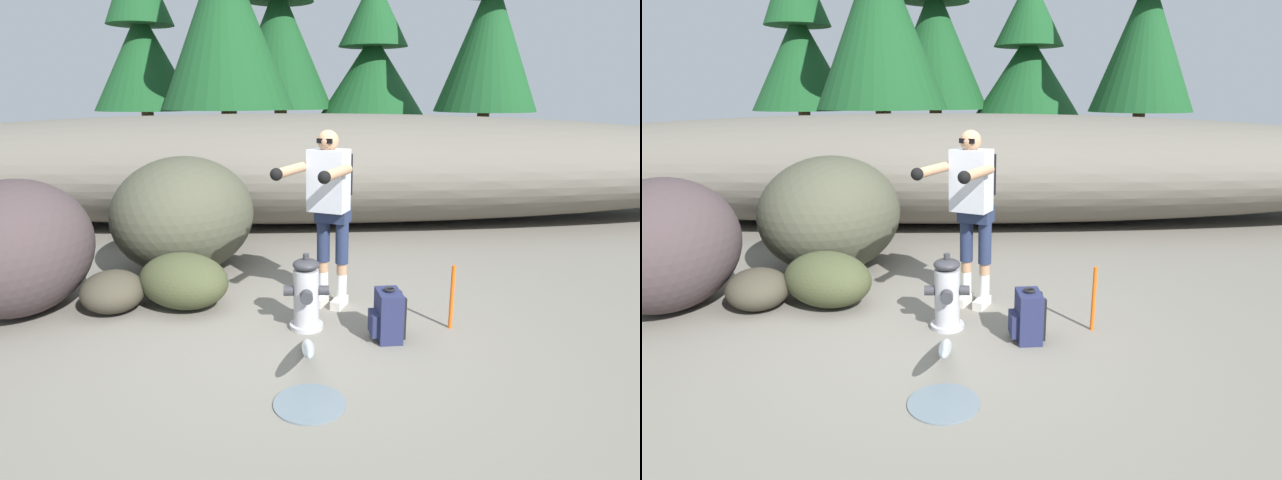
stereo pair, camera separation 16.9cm
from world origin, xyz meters
TOP-DOWN VIEW (x-y plane):
  - ground_plane at (0.00, 0.00)m, footprint 56.00×56.00m
  - dirt_embankment at (0.00, 4.38)m, footprint 17.63×3.20m
  - fire_hydrant at (0.07, 0.01)m, footprint 0.41×0.36m
  - hydrant_water_jet at (0.07, -0.81)m, footprint 0.51×1.37m
  - utility_worker at (0.30, 0.51)m, footprint 0.77×1.04m
  - spare_backpack at (0.77, -0.25)m, footprint 0.30×0.31m
  - boulder_large at (-1.35, 1.76)m, footprint 2.00×2.20m
  - boulder_mid at (-2.69, 0.51)m, footprint 1.56×1.79m
  - boulder_small at (-1.15, 0.59)m, footprint 1.23×1.17m
  - boulder_outlier at (-1.82, 0.50)m, footprint 0.83×0.86m
  - pine_tree_far_left at (-4.13, 10.83)m, footprint 2.72×2.72m
  - pine_tree_center at (-0.45, 10.61)m, footprint 2.86×2.86m
  - pine_tree_right at (2.03, 10.39)m, footprint 2.84×2.84m
  - pine_tree_far_right at (4.24, 7.80)m, footprint 2.27×2.27m
  - survey_stake at (1.39, -0.05)m, footprint 0.04×0.04m

SIDE VIEW (x-z plane):
  - ground_plane at x=0.00m, z-range -0.04..0.00m
  - hydrant_water_jet at x=0.07m, z-range -0.13..0.38m
  - boulder_outlier at x=-1.82m, z-range 0.00..0.40m
  - spare_backpack at x=0.77m, z-range -0.02..0.45m
  - boulder_small at x=-1.15m, z-range 0.00..0.54m
  - survey_stake at x=1.39m, z-range 0.00..0.60m
  - fire_hydrant at x=0.07m, z-range -0.03..0.68m
  - boulder_mid at x=-2.69m, z-range 0.00..1.31m
  - boulder_large at x=-1.35m, z-range 0.00..1.37m
  - dirt_embankment at x=0.00m, z-range 0.00..1.77m
  - utility_worker at x=0.30m, z-range 0.24..1.99m
  - pine_tree_right at x=2.03m, z-range 0.44..5.49m
  - pine_tree_far_left at x=-4.13m, z-range 0.43..6.47m
  - pine_tree_far_right at x=4.24m, z-range 0.42..7.00m
  - pine_tree_center at x=-0.45m, z-range 0.37..7.50m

